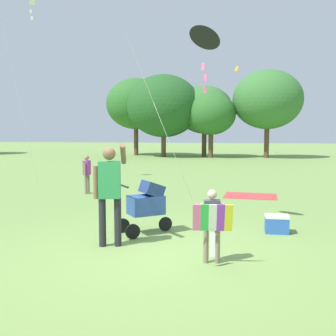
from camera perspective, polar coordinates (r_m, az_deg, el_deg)
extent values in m
plane|color=#75994C|center=(6.66, -2.33, -11.91)|extent=(120.00, 120.00, 0.00)
cylinder|color=brown|center=(32.57, -4.62, 3.83)|extent=(0.36, 0.36, 2.25)
ellipsoid|color=#2D6628|center=(32.64, -4.66, 9.20)|extent=(4.84, 4.35, 4.11)
cylinder|color=brown|center=(30.46, -0.64, 3.17)|extent=(0.36, 0.36, 1.64)
ellipsoid|color=#235623|center=(30.49, -0.65, 8.92)|extent=(5.59, 5.03, 4.76)
cylinder|color=brown|center=(30.74, 5.22, 3.40)|extent=(0.36, 0.36, 1.88)
ellipsoid|color=#387033|center=(30.76, 5.27, 8.37)|extent=(4.32, 3.89, 3.67)
cylinder|color=brown|center=(29.65, 6.18, 3.22)|extent=(0.36, 0.36, 1.78)
ellipsoid|color=#2D6628|center=(29.65, 6.23, 7.78)|extent=(3.67, 3.30, 3.12)
cylinder|color=brown|center=(30.10, 14.02, 3.56)|extent=(0.36, 0.36, 2.24)
ellipsoid|color=#387033|center=(30.18, 14.16, 9.56)|extent=(5.09, 4.58, 4.32)
cylinder|color=#7F705B|center=(6.07, 7.13, -10.96)|extent=(0.08, 0.08, 0.55)
cylinder|color=#7F705B|center=(6.07, 5.49, -10.97)|extent=(0.08, 0.08, 0.55)
cube|color=#4C4C56|center=(5.95, 6.36, -6.55)|extent=(0.25, 0.17, 0.41)
cylinder|color=beige|center=(5.97, 7.80, -6.81)|extent=(0.06, 0.06, 0.36)
cylinder|color=beige|center=(5.95, 4.91, -6.81)|extent=(0.06, 0.06, 0.36)
sphere|color=beige|center=(5.90, 6.39, -3.79)|extent=(0.14, 0.14, 0.14)
cube|color=yellow|center=(5.80, 8.74, -7.13)|extent=(0.13, 0.16, 0.42)
cube|color=purple|center=(5.79, 7.60, -7.14)|extent=(0.13, 0.16, 0.42)
cube|color=white|center=(5.78, 6.45, -7.14)|extent=(0.13, 0.16, 0.42)
cube|color=green|center=(5.78, 5.30, -7.14)|extent=(0.13, 0.16, 0.42)
cube|color=pink|center=(5.77, 4.15, -7.14)|extent=(0.13, 0.16, 0.42)
cube|color=white|center=(5.86, 6.42, -10.96)|extent=(0.08, 0.02, 0.36)
cylinder|color=#232328|center=(6.92, -9.43, -7.72)|extent=(0.12, 0.12, 0.84)
cylinder|color=#232328|center=(6.90, -7.25, -7.73)|extent=(0.12, 0.12, 0.84)
cube|color=#2D8C4C|center=(6.78, -8.43, -1.68)|extent=(0.41, 0.31, 0.63)
cylinder|color=brown|center=(6.81, -10.34, -2.05)|extent=(0.09, 0.09, 0.56)
cylinder|color=brown|center=(6.87, -6.48, 2.04)|extent=(0.21, 0.52, 0.39)
sphere|color=brown|center=(6.74, -8.48, 2.06)|extent=(0.22, 0.22, 0.22)
cylinder|color=black|center=(7.91, -0.38, -8.07)|extent=(0.25, 0.20, 0.28)
cylinder|color=black|center=(7.83, -6.54, -8.25)|extent=(0.25, 0.20, 0.28)
cylinder|color=black|center=(7.36, -5.10, -9.12)|extent=(0.25, 0.20, 0.28)
cube|color=#2D4C93|center=(7.64, -3.21, -5.33)|extent=(0.78, 0.74, 0.36)
cube|color=navy|center=(7.64, -2.34, -3.04)|extent=(0.58, 0.58, 0.35)
cylinder|color=black|center=(7.41, -6.48, -2.56)|extent=(0.32, 0.41, 0.04)
cone|color=black|center=(8.23, 5.35, 18.27)|extent=(0.85, 0.82, 0.41)
cube|color=pink|center=(8.10, 5.09, 14.34)|extent=(0.07, 0.06, 0.14)
cube|color=pink|center=(8.05, 5.45, 12.82)|extent=(0.08, 0.06, 0.14)
cube|color=pink|center=(8.11, 5.31, 11.20)|extent=(0.09, 0.08, 0.14)
cylinder|color=silver|center=(7.38, 0.03, 4.15)|extent=(1.23, 1.46, 3.65)
cube|color=white|center=(16.79, -19.02, 21.75)|extent=(0.29, 0.31, 0.26)
cube|color=white|center=(16.68, -19.18, 20.53)|extent=(0.08, 0.06, 0.14)
cube|color=white|center=(16.68, -19.03, 19.75)|extent=(0.08, 0.06, 0.14)
cylinder|color=silver|center=(14.35, -21.01, 10.67)|extent=(0.70, 3.75, 6.79)
cube|color=#F4A319|center=(34.96, 9.87, 13.90)|extent=(0.38, 0.34, 0.45)
cube|color=pink|center=(34.37, -1.19, 14.79)|extent=(0.19, 0.33, 0.34)
cylinder|color=#7F705B|center=(12.86, -11.41, -2.24)|extent=(0.09, 0.09, 0.60)
cylinder|color=#7F705B|center=(12.69, -11.75, -2.35)|extent=(0.09, 0.09, 0.60)
cube|color=purple|center=(12.72, -11.62, 0.04)|extent=(0.17, 0.27, 0.45)
cylinder|color=#A37556|center=(12.87, -11.33, -0.03)|extent=(0.06, 0.06, 0.40)
cylinder|color=#A37556|center=(12.57, -11.92, -0.16)|extent=(0.06, 0.06, 0.40)
sphere|color=#A37556|center=(12.70, -11.65, 1.47)|extent=(0.15, 0.15, 0.15)
cube|color=#CC3D3D|center=(12.32, 11.79, -3.95)|extent=(1.63, 1.29, 0.02)
cube|color=#2D5BB7|center=(8.05, 15.40, -7.95)|extent=(0.44, 0.32, 0.30)
cube|color=white|center=(8.01, 15.43, -6.73)|extent=(0.45, 0.33, 0.05)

